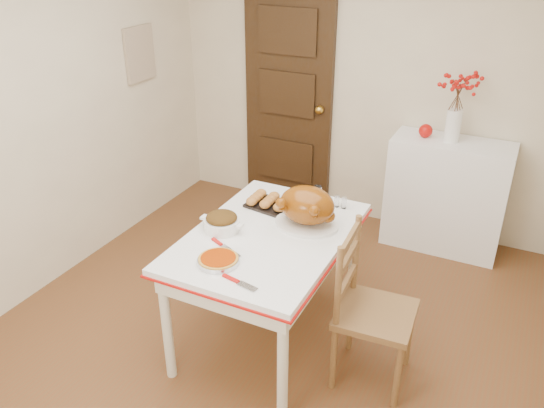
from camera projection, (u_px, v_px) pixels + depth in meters
The scene contains 18 objects.
floor at pixel (258, 340), 3.65m from camera, with size 3.50×4.00×0.00m, color brown.
wall_back at pixel (365, 84), 4.68m from camera, with size 3.50×0.00×2.50m, color beige.
wall_left at pixel (31, 123), 3.77m from camera, with size 0.00×4.00×2.50m, color beige.
door_back at pixel (288, 100), 5.03m from camera, with size 0.85×0.06×2.06m, color black.
photo_board at pixel (140, 54), 4.61m from camera, with size 0.03×0.35×0.45m, color tan.
sideboard at pixel (446, 195), 4.54m from camera, with size 0.94×0.42×0.94m, color white.
kitchen_table at pixel (269, 287), 3.51m from camera, with size 0.91×1.33×0.79m, color white, non-canonical shape.
chair_oak at pixel (376, 311), 3.15m from camera, with size 0.43×0.43×0.98m, color brown, non-canonical shape.
berry_vase at pixel (456, 109), 4.21m from camera, with size 0.28×0.28×0.53m, color white, non-canonical shape.
apple at pixel (426, 131), 4.39m from camera, with size 0.11×0.11×0.11m, color #B50E09.
turkey_platter at pixel (307, 207), 3.36m from camera, with size 0.41×0.33×0.26m, color #7B4308, non-canonical shape.
pumpkin_pie at pixel (218, 259), 3.03m from camera, with size 0.23×0.23×0.05m, color #942A00.
stuffing_dish at pixel (222, 222), 3.35m from camera, with size 0.29×0.22×0.11m, color #3A2709, non-canonical shape.
rolls_tray at pixel (270, 201), 3.64m from camera, with size 0.28×0.22×0.08m, color #BA7D37, non-canonical shape.
pie_server at pixel (239, 282), 2.87m from camera, with size 0.23×0.06×0.01m, color silver, non-canonical shape.
carving_knife at pixel (225, 248), 3.18m from camera, with size 0.26×0.06×0.01m, color silver, non-canonical shape.
drinking_glass at pixel (317, 193), 3.72m from camera, with size 0.06×0.06×0.10m, color white.
shaker_pair at pixel (340, 202), 3.62m from camera, with size 0.08×0.03×0.08m, color white, non-canonical shape.
Camera 1 is at (1.34, -2.51, 2.47)m, focal length 36.24 mm.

